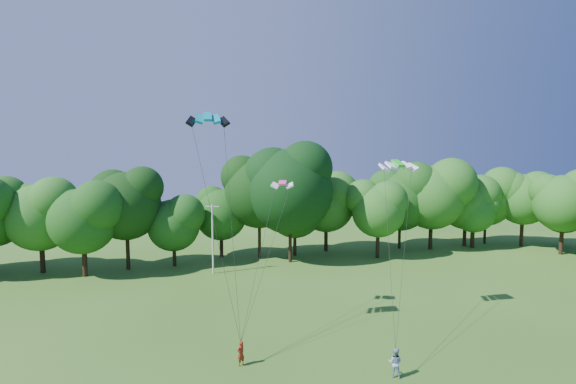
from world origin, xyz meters
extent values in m
cylinder|color=beige|center=(-2.85, 30.92, 3.79)|extent=(0.19, 0.19, 7.58)
cube|color=beige|center=(-2.85, 30.92, 7.39)|extent=(1.45, 0.61, 0.08)
imported|color=maroon|center=(-2.67, 9.44, 0.79)|extent=(0.69, 0.66, 1.58)
imported|color=#8CA8C3|center=(6.12, 5.90, 0.88)|extent=(1.08, 1.03, 1.75)
cube|color=#0586A0|center=(-4.22, 13.48, 15.73)|extent=(2.71, 1.21, 0.70)
cube|color=#20D623|center=(10.45, 14.54, 12.44)|extent=(2.93, 1.32, 0.58)
cube|color=#FD4693|center=(1.79, 17.18, 10.87)|extent=(1.97, 1.38, 0.35)
cylinder|color=black|center=(6.51, 33.78, 2.79)|extent=(0.52, 0.52, 5.58)
ellipsoid|color=black|center=(6.51, 33.78, 10.14)|extent=(11.16, 11.16, 12.17)
cylinder|color=black|center=(32.82, 35.68, 1.61)|extent=(0.39, 0.39, 3.22)
ellipsoid|color=#215A1B|center=(32.82, 35.68, 5.85)|extent=(6.44, 6.44, 7.02)
camera|label=1|loc=(-6.10, -17.52, 13.59)|focal=28.00mm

